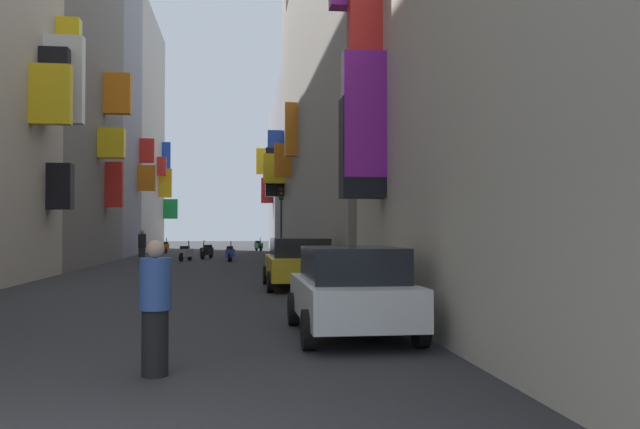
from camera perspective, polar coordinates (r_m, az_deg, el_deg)
name	(u,v)px	position (r m, az deg, el deg)	size (l,w,h in m)	color
ground_plane	(199,264)	(34.47, -10.41, -4.24)	(140.00, 140.00, 0.00)	#2D2D30
building_left_mid_b	(38,52)	(36.80, -23.19, 12.79)	(7.36, 13.88, 21.37)	slate
building_left_mid_c	(87,95)	(47.18, -19.48, 9.73)	(7.23, 7.98, 21.54)	gray
building_left_far	(118,133)	(58.24, -17.04, 6.73)	(7.31, 15.15, 19.77)	#B2A899
building_right_mid_b	(369,99)	(31.20, 4.24, 9.92)	(6.95, 23.83, 15.70)	gray
building_right_mid_c	(328,106)	(44.89, 0.68, 9.39)	(7.38, 3.59, 20.32)	gray
building_right_far	(310,172)	(55.48, -0.89, 3.70)	(7.30, 18.89, 13.27)	gray
parked_car_white	(351,289)	(11.03, 2.68, -6.49)	(1.87, 3.90, 1.48)	white
parked_car_yellow	(299,262)	(19.98, -1.86, -4.13)	(2.03, 4.28, 1.51)	gold
scooter_black	(207,251)	(40.60, -9.76, -3.15)	(0.77, 1.88, 1.13)	black
scooter_blue	(230,253)	(37.29, -7.79, -3.32)	(0.51, 1.97, 1.13)	#2D4CAD
scooter_silver	(186,253)	(38.10, -11.56, -3.27)	(0.73, 1.71, 1.13)	#ADADB2
scooter_green	(259,246)	(54.65, -5.34, -2.70)	(0.68, 1.76, 1.13)	#287F3D
scooter_orange	(166,247)	(51.32, -13.17, -2.75)	(0.52, 1.97, 1.13)	orange
pedestrian_crossing	(142,247)	(33.61, -15.14, -2.76)	(0.52, 0.52, 1.80)	#292929
pedestrian_near_left	(155,308)	(8.26, -14.07, -7.87)	(0.53, 0.53, 1.64)	black
pedestrian_near_right	(141,245)	(44.44, -15.22, -2.54)	(0.54, 0.54, 1.60)	black
traffic_light_near_corner	(281,210)	(39.96, -3.38, 0.37)	(0.26, 0.34, 4.33)	#2D2D2D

